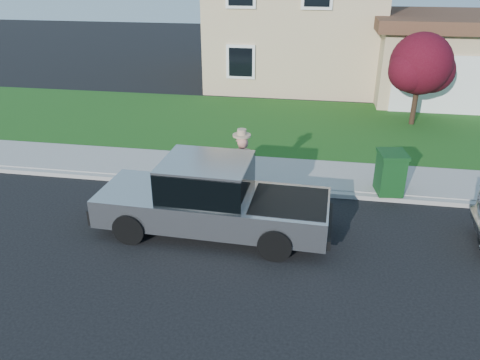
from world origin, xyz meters
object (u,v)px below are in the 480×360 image
at_px(pickup_truck, 212,199).
at_px(ornamental_tree, 421,67).
at_px(woman, 242,166).
at_px(trash_bin, 390,172).

relative_size(pickup_truck, ornamental_tree, 1.60).
xyz_separation_m(pickup_truck, ornamental_tree, (5.78, 8.70, 1.43)).
bearing_deg(woman, pickup_truck, 66.89).
height_order(pickup_truck, woman, woman).
height_order(woman, trash_bin, woman).
bearing_deg(woman, trash_bin, 178.54).
bearing_deg(trash_bin, ornamental_tree, 67.22).
distance_m(ornamental_tree, trash_bin, 6.63).
height_order(pickup_truck, ornamental_tree, ornamental_tree).
bearing_deg(pickup_truck, trash_bin, 32.30).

